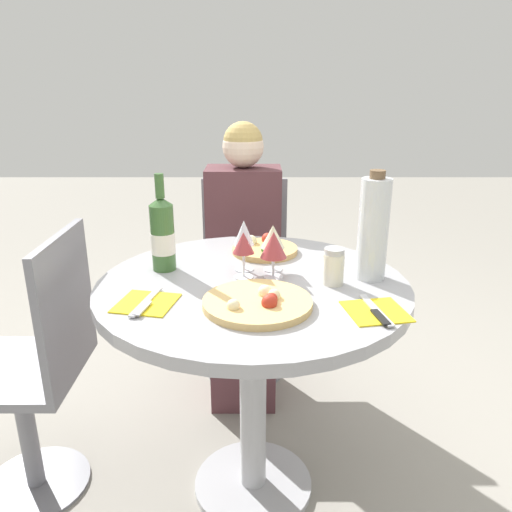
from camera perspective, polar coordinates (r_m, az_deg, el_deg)
ground_plane at (r=1.93m, az=-0.53°, el=-24.78°), size 12.00×12.00×0.00m
dining_table at (r=1.56m, az=-0.60°, el=-7.72°), size 0.94×0.94×0.78m
chair_behind_diner at (r=2.36m, az=-1.56°, el=-2.85°), size 0.40×0.40×0.92m
seated_diner at (r=2.19m, az=-1.66°, el=-2.36°), size 0.32×0.43×1.19m
chair_empty_side at (r=1.80m, az=-23.97°, el=-12.18°), size 0.40×0.40×0.92m
pizza_large at (r=1.33m, az=0.03°, el=-5.29°), size 0.29×0.29×0.05m
pizza_small_far at (r=1.75m, az=0.63°, el=0.89°), size 0.23×0.23×0.05m
wine_bottle at (r=1.59m, az=-10.88°, el=2.44°), size 0.08×0.08×0.31m
tall_carafe at (r=1.52m, az=13.01°, el=3.07°), size 0.09×0.09×0.33m
sugar_shaker at (r=1.48m, az=8.62°, el=-1.18°), size 0.06×0.06×0.11m
wine_glass_back_right at (r=1.56m, az=1.70°, el=2.14°), size 0.08×0.08×0.15m
wine_glass_back_left at (r=1.55m, az=-1.65°, el=2.51°), size 0.06×0.06×0.16m
wine_glass_front_right at (r=1.50m, az=1.78°, el=1.22°), size 0.08×0.08×0.14m
wine_glass_front_left at (r=1.50m, az=-1.70°, el=1.37°), size 0.07×0.07×0.14m
place_setting_left at (r=1.38m, az=-12.71°, el=-5.30°), size 0.18×0.19×0.01m
place_setting_right at (r=1.34m, az=13.34°, el=-6.17°), size 0.17×0.19×0.01m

